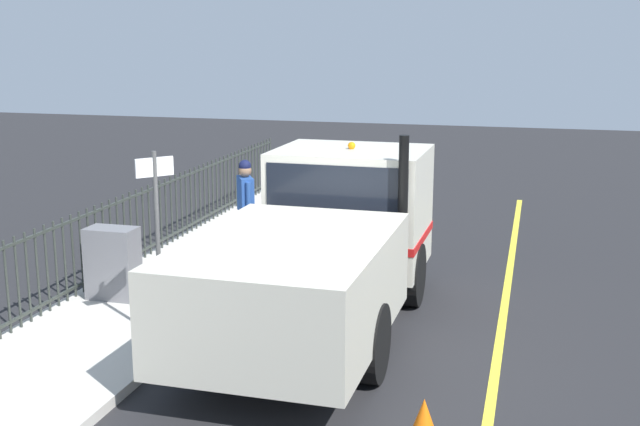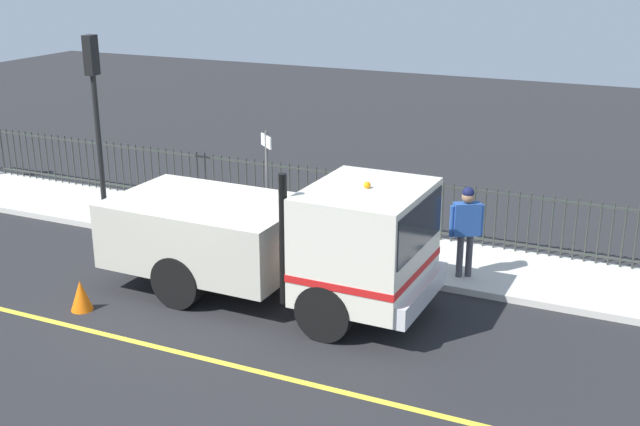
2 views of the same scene
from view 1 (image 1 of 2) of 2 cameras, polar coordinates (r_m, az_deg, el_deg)
name	(u,v)px [view 1 (image 1 of 2)]	position (r m, az deg, el deg)	size (l,w,h in m)	color
ground_plane	(317,369)	(10.07, -0.24, -11.03)	(54.86, 54.86, 0.00)	#232326
sidewalk_slab	(93,339)	(11.22, -15.87, -8.64)	(2.43, 24.94, 0.13)	beige
lane_marking	(493,388)	(9.77, 12.18, -12.09)	(0.12, 22.44, 0.01)	yellow
work_truck	(327,238)	(11.17, 0.49, -1.79)	(2.39, 6.01, 2.69)	silver
worker_standing	(246,198)	(14.19, -5.32, 1.06)	(0.45, 0.57, 1.76)	#264C99
iron_fence	(18,282)	(11.57, -20.70, -4.59)	(0.04, 21.23, 1.28)	#2D332D
utility_cabinet	(113,263)	(12.46, -14.51, -3.47)	(0.75, 0.44, 1.09)	slate
traffic_cone	(424,425)	(8.24, 7.38, -14.70)	(0.39, 0.39, 0.55)	orange
street_sign	(157,225)	(10.37, -11.51, -0.83)	(0.35, 0.40, 2.49)	#4C4C4C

